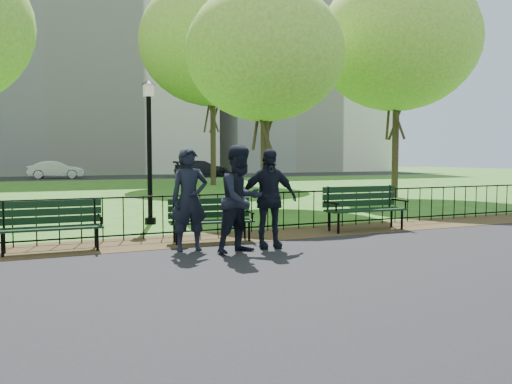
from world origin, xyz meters
name	(u,v)px	position (x,y,z in m)	size (l,w,h in m)	color
ground	(244,251)	(0.00, 0.00, 0.00)	(120.00, 120.00, 0.00)	#395C18
asphalt_path	(356,301)	(0.00, -3.40, 0.01)	(60.00, 9.20, 0.01)	black
dirt_strip	(217,238)	(0.00, 1.50, 0.01)	(60.00, 1.60, 0.01)	#3A2B17
far_street	(81,178)	(0.00, 35.00, 0.01)	(70.00, 9.00, 0.01)	black
iron_fence	(209,212)	(0.00, 2.00, 0.50)	(24.06, 0.06, 1.00)	black
apartment_mid	(88,31)	(2.00, 48.00, 15.00)	(24.00, 15.00, 30.00)	silver
apartment_east	(290,75)	(26.00, 48.00, 12.00)	(20.00, 15.00, 24.00)	silver
park_bench_main	(201,214)	(-0.43, 1.19, 0.56)	(1.70, 0.71, 0.94)	black
park_bench_left_a	(51,220)	(-3.16, 1.34, 0.57)	(1.76, 0.57, 0.99)	black
park_bench_right_a	(363,203)	(3.48, 1.27, 0.63)	(1.97, 0.67, 1.10)	black
lamppost	(149,146)	(-0.77, 4.37, 1.96)	(0.32, 0.32, 3.60)	black
tree_near_e	(265,54)	(3.72, 7.18, 5.13)	(5.30, 5.30, 7.39)	#2D2116
tree_mid_e	(397,42)	(10.43, 8.66, 6.42)	(6.63, 6.63, 9.24)	#2D2116
tree_far_e	(213,44)	(6.45, 20.53, 8.44)	(8.72, 8.72, 12.15)	#2D2116
person_left	(189,200)	(-0.89, 0.43, 0.93)	(0.67, 0.44, 1.83)	black
person_mid	(241,199)	(-0.12, -0.14, 0.95)	(0.91, 0.48, 1.88)	black
person_right	(268,198)	(0.53, 0.12, 0.93)	(1.07, 0.44, 1.83)	black
sedan_silver	(57,170)	(-1.91, 34.11, 0.70)	(1.46, 4.18, 1.38)	#AFB2B8
sedan_dark	(202,169)	(9.69, 32.96, 0.71)	(1.95, 4.79, 1.39)	black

